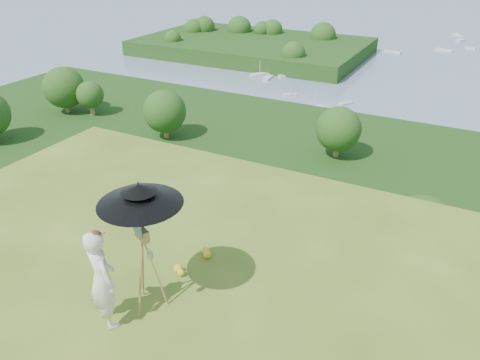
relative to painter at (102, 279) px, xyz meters
The scene contains 10 objects.
forest_slope 44.87m from the painter, 87.45° to the left, with size 140.00×56.00×22.00m, color #173B10.
shoreline_tier 82.24m from the painter, 88.84° to the left, with size 170.00×28.00×8.00m, color #6F6659.
peninsula 172.82m from the painter, 115.58° to the left, with size 90.00×60.00×12.00m, color #173B10, non-canonical shape.
slope_trees 37.10m from the painter, 87.45° to the left, with size 110.00×50.00×6.00m, color #224815, non-canonical shape.
harbor_town 79.55m from the painter, 88.84° to the left, with size 110.00×22.00×5.00m, color silver, non-canonical shape.
moored_boats 163.60m from the painter, 93.95° to the left, with size 140.00×140.00×0.70m, color silver, non-canonical shape.
painter is the anchor object (origin of this frame).
field_easel 0.61m from the painter, 60.30° to the left, with size 0.55×0.55×1.44m, color olive, non-canonical shape.
sun_umbrella 1.07m from the painter, 60.83° to the left, with size 1.13×1.13×0.83m, color black, non-canonical shape.
painter_cap 0.71m from the painter, ahead, with size 0.18×0.22×0.10m, color #C26A74, non-canonical shape.
Camera 1 is at (2.38, -2.01, 4.78)m, focal length 35.00 mm.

